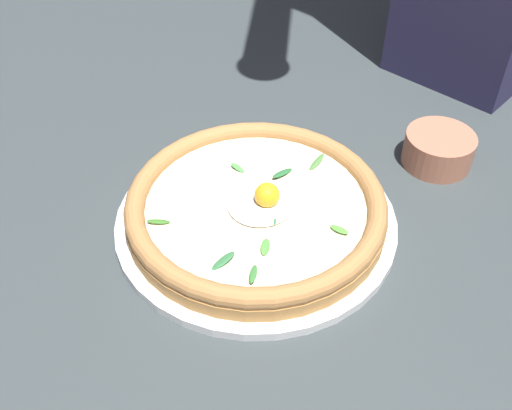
{
  "coord_description": "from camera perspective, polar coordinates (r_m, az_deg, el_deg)",
  "views": [
    {
      "loc": [
        0.43,
        0.34,
        0.51
      ],
      "look_at": [
        0.02,
        0.03,
        0.03
      ],
      "focal_mm": 41.84,
      "sensor_mm": 36.0,
      "label": 1
    }
  ],
  "objects": [
    {
      "name": "ground_plane",
      "position": [
        0.76,
        -0.58,
        -0.91
      ],
      "size": [
        2.4,
        2.4,
        0.03
      ],
      "primitive_type": "cube",
      "color": "#363E3F",
      "rests_on": "ground"
    },
    {
      "name": "side_bowl",
      "position": [
        0.84,
        17.04,
        5.11
      ],
      "size": [
        0.09,
        0.09,
        0.04
      ],
      "primitive_type": "cylinder",
      "color": "#B77155",
      "rests_on": "ground"
    },
    {
      "name": "pizza_plate",
      "position": [
        0.72,
        0.0,
        -1.5
      ],
      "size": [
        0.34,
        0.34,
        0.01
      ],
      "primitive_type": "cylinder",
      "color": "white",
      "rests_on": "ground"
    },
    {
      "name": "pizza",
      "position": [
        0.71,
        0.01,
        -0.12
      ],
      "size": [
        0.31,
        0.31,
        0.05
      ],
      "color": "#BC8444",
      "rests_on": "pizza_plate"
    }
  ]
}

